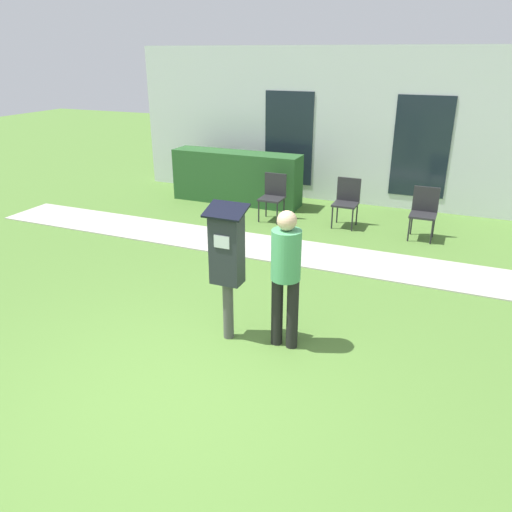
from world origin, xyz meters
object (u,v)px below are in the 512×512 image
outdoor_chair_left (273,193)px  outdoor_chair_right (424,209)px  outdoor_chair_middle (347,198)px  parking_meter (227,256)px  person_standing (286,269)px

outdoor_chair_left → outdoor_chair_right: same height
outdoor_chair_left → outdoor_chair_right: size_ratio=1.00×
outdoor_chair_middle → outdoor_chair_right: (1.40, -0.14, 0.00)m
outdoor_chair_left → outdoor_chair_right: (2.81, 0.05, 0.00)m
outdoor_chair_middle → parking_meter: bearing=-110.0°
parking_meter → outdoor_chair_right: parking_meter is taller
person_standing → outdoor_chair_middle: size_ratio=1.76×
person_standing → outdoor_chair_left: 4.59m
parking_meter → person_standing: (0.65, 0.09, -0.09)m
parking_meter → outdoor_chair_left: size_ratio=1.77×
person_standing → outdoor_chair_middle: (-0.36, 4.40, -0.40)m
person_standing → outdoor_chair_left: (-1.76, 4.22, -0.40)m
parking_meter → outdoor_chair_middle: 4.53m
parking_meter → person_standing: parking_meter is taller
parking_meter → outdoor_chair_left: (-1.11, 4.31, -0.49)m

